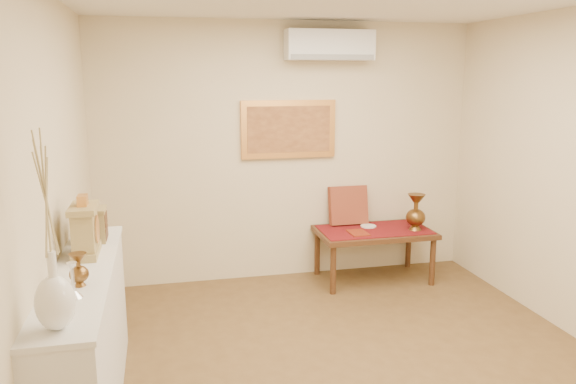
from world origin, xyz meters
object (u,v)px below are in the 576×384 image
object	(u,v)px
white_vase	(49,230)
brass_urn_tall	(416,208)
low_table	(374,236)
mantel_clock	(85,230)
wooden_chest	(95,225)
display_ledge	(87,343)

from	to	relation	value
white_vase	brass_urn_tall	bearing A→B (deg)	40.14
brass_urn_tall	low_table	distance (m)	0.53
mantel_clock	wooden_chest	world-z (taller)	mantel_clock
white_vase	low_table	world-z (taller)	white_vase
low_table	wooden_chest	bearing A→B (deg)	-154.65
brass_urn_tall	low_table	xyz separation A→B (m)	(-0.41, 0.11, -0.31)
display_ledge	white_vase	bearing A→B (deg)	-90.38
brass_urn_tall	mantel_clock	xyz separation A→B (m)	(-3.09, -1.47, 0.36)
display_ledge	wooden_chest	distance (m)	0.88
display_ledge	mantel_clock	world-z (taller)	mantel_clock
low_table	brass_urn_tall	bearing A→B (deg)	-15.05
brass_urn_tall	display_ledge	world-z (taller)	brass_urn_tall
brass_urn_tall	wooden_chest	size ratio (longest dim) A/B	1.90
mantel_clock	low_table	distance (m)	3.18
display_ledge	mantel_clock	size ratio (longest dim) A/B	4.93
low_table	white_vase	bearing A→B (deg)	-134.59
display_ledge	low_table	xyz separation A→B (m)	(2.67, 1.88, -0.01)
white_vase	brass_urn_tall	world-z (taller)	white_vase
wooden_chest	low_table	bearing A→B (deg)	25.35
brass_urn_tall	low_table	world-z (taller)	brass_urn_tall
white_vase	wooden_chest	size ratio (longest dim) A/B	3.98
display_ledge	wooden_chest	bearing A→B (deg)	87.45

